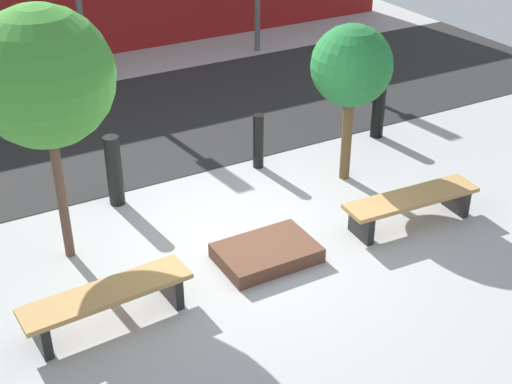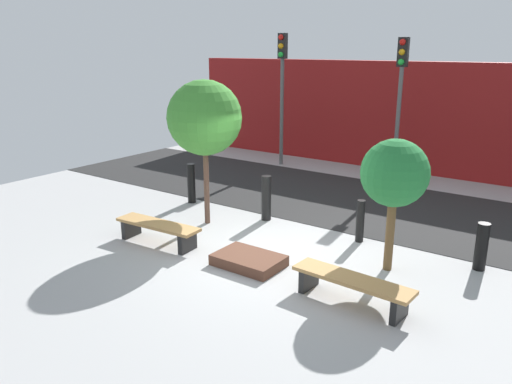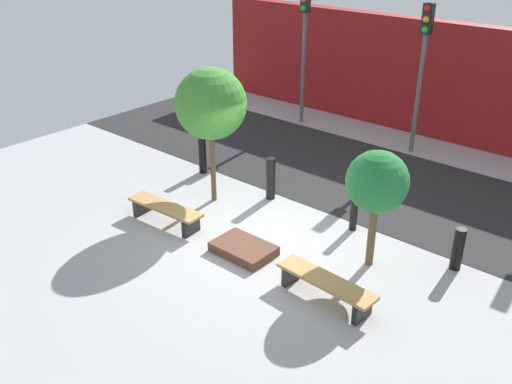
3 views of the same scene
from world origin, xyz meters
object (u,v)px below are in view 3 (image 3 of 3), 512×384
(bollard_left, at_px, (271,178))
(traffic_light_west, at_px, (304,31))
(bench_left, at_px, (165,210))
(bollard_center, at_px, (354,211))
(planter_bed, at_px, (244,249))
(tree_behind_left_bench, at_px, (211,104))
(traffic_light_mid_west, at_px, (423,53))
(bollard_right, at_px, (458,249))
(bench_right, at_px, (326,285))
(tree_behind_right_bench, at_px, (377,183))
(bollard_far_left, at_px, (202,155))

(bollard_left, relative_size, traffic_light_west, 0.24)
(bench_left, distance_m, bollard_center, 4.04)
(planter_bed, relative_size, tree_behind_left_bench, 0.38)
(traffic_light_mid_west, bearing_deg, traffic_light_west, 180.00)
(tree_behind_left_bench, xyz_separation_m, bollard_left, (0.95, 0.93, -1.82))
(tree_behind_left_bench, height_order, traffic_light_west, traffic_light_west)
(bollard_left, distance_m, bollard_right, 4.55)
(bench_right, bearing_deg, bench_left, -176.62)
(bollard_left, xyz_separation_m, traffic_light_west, (-2.74, 4.89, 2.36))
(bench_left, height_order, traffic_light_mid_west, traffic_light_mid_west)
(tree_behind_left_bench, xyz_separation_m, traffic_light_west, (-1.79, 5.82, 0.53))
(tree_behind_left_bench, relative_size, bollard_center, 3.63)
(traffic_light_mid_west, bearing_deg, tree_behind_left_bench, -109.75)
(bench_left, relative_size, traffic_light_west, 0.45)
(tree_behind_right_bench, height_order, bollard_center, tree_behind_right_bench)
(planter_bed, height_order, bollard_right, bollard_right)
(tree_behind_left_bench, xyz_separation_m, traffic_light_mid_west, (2.09, 5.82, 0.43))
(bollard_center, bearing_deg, bollard_right, 0.00)
(bench_right, height_order, traffic_light_west, traffic_light_west)
(tree_behind_right_bench, relative_size, bollard_left, 2.27)
(tree_behind_left_bench, distance_m, traffic_light_mid_west, 6.20)
(planter_bed, height_order, traffic_light_west, traffic_light_west)
(bench_right, xyz_separation_m, bollard_far_left, (-5.50, 2.42, 0.19))
(bollard_right, xyz_separation_m, traffic_light_mid_west, (-3.41, 4.89, 2.34))
(bollard_center, distance_m, bollard_right, 2.27)
(tree_behind_left_bench, height_order, bollard_far_left, tree_behind_left_bench)
(planter_bed, bearing_deg, bollard_far_left, 146.90)
(bench_right, relative_size, tree_behind_right_bench, 0.83)
(bench_right, bearing_deg, bollard_far_left, 159.61)
(bench_left, distance_m, bollard_left, 2.61)
(tree_behind_right_bench, xyz_separation_m, bollard_right, (1.32, 0.93, -1.30))
(tree_behind_right_bench, xyz_separation_m, traffic_light_west, (-5.97, 5.82, 1.14))
(bench_right, relative_size, planter_bed, 1.60)
(tree_behind_left_bench, distance_m, bollard_far_left, 2.45)
(bench_left, xyz_separation_m, bollard_left, (0.95, 2.42, 0.20))
(bench_left, height_order, tree_behind_left_bench, tree_behind_left_bench)
(tree_behind_left_bench, bearing_deg, bench_left, -90.00)
(bollard_center, height_order, traffic_light_west, traffic_light_west)
(traffic_light_mid_west, bearing_deg, planter_bed, -90.00)
(bollard_left, relative_size, bollard_center, 1.18)
(bench_left, distance_m, bollard_far_left, 2.77)
(bollard_left, height_order, bollard_center, bollard_left)
(bollard_left, bearing_deg, tree_behind_left_bench, -135.66)
(bench_left, bearing_deg, tree_behind_left_bench, 86.62)
(planter_bed, distance_m, bollard_right, 4.09)
(bollard_left, distance_m, bollard_center, 2.28)
(bench_left, height_order, tree_behind_right_bench, tree_behind_right_bench)
(bollard_right, relative_size, traffic_light_mid_west, 0.21)
(planter_bed, bearing_deg, bollard_left, 117.08)
(planter_bed, distance_m, bollard_center, 2.52)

